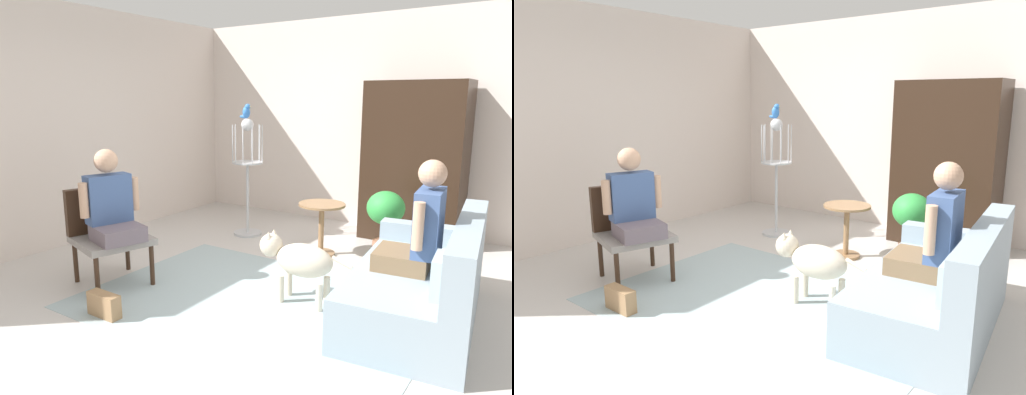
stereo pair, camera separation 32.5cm
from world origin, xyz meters
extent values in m
plane|color=beige|center=(0.00, 0.00, 0.00)|extent=(6.77, 6.77, 0.00)
cube|color=silver|center=(0.00, 2.88, 1.39)|extent=(6.13, 0.12, 2.78)
cube|color=silver|center=(-2.82, 0.30, 1.39)|extent=(0.12, 6.24, 2.78)
cube|color=#9EB2B7|center=(0.03, -0.15, 0.00)|extent=(2.87, 2.09, 0.01)
cube|color=#8EA0AD|center=(1.22, 0.32, 0.21)|extent=(1.07, 1.82, 0.41)
cube|color=#8EA0AD|center=(1.58, 0.36, 0.62)|extent=(0.36, 1.75, 0.43)
cube|color=#8EA0AD|center=(1.14, 1.09, 0.50)|extent=(0.91, 0.27, 0.17)
cube|color=#9EB2B7|center=(1.49, -0.09, 0.55)|extent=(0.13, 0.33, 0.28)
cylinder|color=#382316|center=(-1.00, -0.34, 0.20)|extent=(0.04, 0.04, 0.40)
cylinder|color=#382316|center=(-1.15, -0.84, 0.20)|extent=(0.04, 0.04, 0.40)
cylinder|color=#382316|center=(-1.51, -0.19, 0.20)|extent=(0.04, 0.04, 0.40)
cylinder|color=#382316|center=(-1.66, -0.69, 0.20)|extent=(0.04, 0.04, 0.40)
cube|color=gray|center=(-1.33, -0.52, 0.43)|extent=(0.78, 0.77, 0.06)
cube|color=#382316|center=(-1.60, -0.44, 0.67)|extent=(0.25, 0.62, 0.44)
cube|color=brown|center=(1.12, 0.31, 0.48)|extent=(0.45, 0.46, 0.14)
cube|color=#3F598C|center=(1.29, 0.33, 0.80)|extent=(0.22, 0.43, 0.50)
sphere|color=tan|center=(1.29, 0.33, 1.18)|extent=(0.21, 0.21, 0.21)
cylinder|color=tan|center=(1.28, 0.08, 0.83)|extent=(0.08, 0.08, 0.35)
cylinder|color=tan|center=(1.23, 0.57, 0.83)|extent=(0.08, 0.08, 0.35)
cube|color=#685A64|center=(-1.19, -0.56, 0.53)|extent=(0.49, 0.49, 0.14)
cube|color=#3F598C|center=(-1.35, -0.51, 0.82)|extent=(0.29, 0.43, 0.44)
sphere|color=tan|center=(-1.35, -0.51, 1.17)|extent=(0.21, 0.21, 0.21)
cylinder|color=tan|center=(-1.24, -0.29, 0.84)|extent=(0.08, 0.08, 0.31)
cylinder|color=tan|center=(-1.38, -0.75, 0.84)|extent=(0.08, 0.08, 0.31)
cylinder|color=olive|center=(-0.08, 1.33, 0.57)|extent=(0.51, 0.51, 0.02)
cylinder|color=olive|center=(-0.08, 1.33, 0.28)|extent=(0.06, 0.06, 0.56)
cylinder|color=olive|center=(-0.08, 1.33, 0.01)|extent=(0.31, 0.31, 0.03)
ellipsoid|color=beige|center=(0.36, 0.09, 0.38)|extent=(0.52, 0.32, 0.28)
sphere|color=beige|center=(0.05, 0.07, 0.47)|extent=(0.20, 0.20, 0.20)
cone|color=beige|center=(0.05, 0.02, 0.57)|extent=(0.06, 0.06, 0.06)
cone|color=beige|center=(0.05, 0.12, 0.57)|extent=(0.06, 0.06, 0.06)
cylinder|color=beige|center=(0.70, 0.12, 0.42)|extent=(0.18, 0.05, 0.10)
cylinder|color=beige|center=(0.19, 0.00, 0.12)|extent=(0.06, 0.06, 0.24)
cylinder|color=beige|center=(0.18, 0.16, 0.12)|extent=(0.06, 0.06, 0.24)
cylinder|color=beige|center=(0.55, 0.02, 0.12)|extent=(0.06, 0.06, 0.24)
cylinder|color=beige|center=(0.53, 0.19, 0.12)|extent=(0.06, 0.06, 0.24)
cylinder|color=silver|center=(-1.22, 1.54, 0.01)|extent=(0.36, 0.36, 0.03)
cylinder|color=silver|center=(-1.22, 1.54, 0.46)|extent=(0.04, 0.04, 0.92)
cylinder|color=silver|center=(-1.22, 1.54, 0.93)|extent=(0.39, 0.39, 0.02)
cylinder|color=silver|center=(-1.04, 1.54, 1.17)|extent=(0.01, 0.01, 0.46)
cylinder|color=silver|center=(-1.07, 1.65, 1.17)|extent=(0.01, 0.01, 0.46)
cylinder|color=silver|center=(-1.16, 1.71, 1.17)|extent=(0.01, 0.01, 0.46)
cylinder|color=silver|center=(-1.28, 1.71, 1.17)|extent=(0.01, 0.01, 0.46)
cylinder|color=silver|center=(-1.37, 1.65, 1.17)|extent=(0.01, 0.01, 0.46)
cylinder|color=silver|center=(-1.41, 1.54, 1.17)|extent=(0.01, 0.01, 0.46)
cylinder|color=silver|center=(-1.37, 1.43, 1.17)|extent=(0.01, 0.01, 0.46)
cylinder|color=silver|center=(-1.28, 1.36, 1.17)|extent=(0.01, 0.01, 0.46)
cylinder|color=silver|center=(-1.16, 1.36, 1.17)|extent=(0.01, 0.01, 0.46)
cylinder|color=silver|center=(-1.07, 1.43, 1.17)|extent=(0.01, 0.01, 0.46)
sphere|color=silver|center=(-1.22, 1.54, 1.40)|extent=(0.15, 0.15, 0.15)
ellipsoid|color=blue|center=(-1.24, 1.54, 1.55)|extent=(0.09, 0.10, 0.15)
sphere|color=blue|center=(-1.22, 1.54, 1.62)|extent=(0.07, 0.07, 0.07)
cone|color=#D8BF4C|center=(-1.18, 1.54, 1.62)|extent=(0.03, 0.02, 0.02)
ellipsoid|color=blue|center=(-1.28, 1.54, 1.49)|extent=(0.12, 0.03, 0.04)
cylinder|color=#996047|center=(0.56, 1.53, 0.11)|extent=(0.24, 0.24, 0.22)
cylinder|color=brown|center=(0.56, 1.53, 0.32)|extent=(0.03, 0.03, 0.20)
ellipsoid|color=green|center=(0.56, 1.53, 0.58)|extent=(0.40, 0.40, 0.36)
cube|color=black|center=(0.57, 2.47, 0.96)|extent=(1.16, 0.56, 1.92)
cube|color=#99724C|center=(-0.84, -1.02, 0.10)|extent=(0.30, 0.10, 0.20)
camera|label=1|loc=(2.13, -3.26, 1.73)|focal=33.11mm
camera|label=2|loc=(2.39, -3.07, 1.73)|focal=33.11mm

